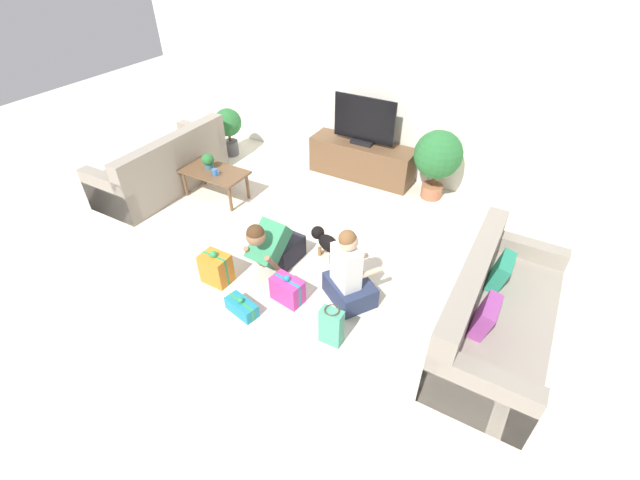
% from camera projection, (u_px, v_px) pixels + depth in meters
% --- Properties ---
extents(ground_plane, '(16.00, 16.00, 0.00)m').
position_uv_depth(ground_plane, '(279.00, 260.00, 5.10)').
color(ground_plane, beige).
extents(wall_back, '(8.40, 0.06, 2.60)m').
position_uv_depth(wall_back, '(377.00, 87.00, 6.12)').
color(wall_back, white).
rests_on(wall_back, ground_plane).
extents(sofa_left, '(0.86, 1.97, 0.86)m').
position_uv_depth(sofa_left, '(164.00, 169.00, 6.27)').
color(sofa_left, gray).
rests_on(sofa_left, ground_plane).
extents(sofa_right, '(0.86, 1.97, 0.86)m').
position_uv_depth(sofa_right, '(494.00, 317.00, 3.98)').
color(sofa_right, gray).
rests_on(sofa_right, ground_plane).
extents(coffee_table, '(0.95, 0.51, 0.42)m').
position_uv_depth(coffee_table, '(214.00, 174.00, 6.01)').
color(coffee_table, brown).
rests_on(coffee_table, ground_plane).
extents(tv_console, '(1.60, 0.46, 0.56)m').
position_uv_depth(tv_console, '(362.00, 160.00, 6.55)').
color(tv_console, brown).
rests_on(tv_console, ground_plane).
extents(tv, '(0.95, 0.20, 0.70)m').
position_uv_depth(tv, '(364.00, 123.00, 6.19)').
color(tv, black).
rests_on(tv, tv_console).
extents(potted_plant_corner_left, '(0.45, 0.45, 0.79)m').
position_uv_depth(potted_plant_corner_left, '(228.00, 126.00, 7.01)').
color(potted_plant_corner_left, '#4C4C51').
rests_on(potted_plant_corner_left, ground_plane).
extents(potted_plant_back_right, '(0.66, 0.66, 1.00)m').
position_uv_depth(potted_plant_back_right, '(438.00, 157.00, 5.84)').
color(potted_plant_back_right, '#A36042').
rests_on(potted_plant_back_right, ground_plane).
extents(person_kneeling, '(0.36, 0.80, 0.78)m').
position_uv_depth(person_kneeling, '(274.00, 246.00, 4.76)').
color(person_kneeling, '#23232D').
rests_on(person_kneeling, ground_plane).
extents(person_sitting, '(0.65, 0.63, 0.91)m').
position_uv_depth(person_sitting, '(349.00, 276.00, 4.40)').
color(person_sitting, '#283351').
rests_on(person_sitting, ground_plane).
extents(dog, '(0.52, 0.28, 0.34)m').
position_uv_depth(dog, '(326.00, 241.00, 5.04)').
color(dog, black).
rests_on(dog, ground_plane).
extents(gift_box_a, '(0.31, 0.24, 0.42)m').
position_uv_depth(gift_box_a, '(216.00, 268.00, 4.72)').
color(gift_box_a, orange).
rests_on(gift_box_a, ground_plane).
extents(gift_box_b, '(0.39, 0.24, 0.20)m').
position_uv_depth(gift_box_b, '(242.00, 307.00, 4.40)').
color(gift_box_b, teal).
rests_on(gift_box_b, ground_plane).
extents(gift_box_c, '(0.37, 0.25, 0.34)m').
position_uv_depth(gift_box_c, '(287.00, 290.00, 4.50)').
color(gift_box_c, '#CC3389').
rests_on(gift_box_c, ground_plane).
extents(gift_bag_a, '(0.22, 0.14, 0.43)m').
position_uv_depth(gift_bag_a, '(331.00, 326.00, 4.02)').
color(gift_bag_a, '#4CA384').
rests_on(gift_bag_a, ground_plane).
extents(mug, '(0.12, 0.08, 0.09)m').
position_uv_depth(mug, '(215.00, 172.00, 5.86)').
color(mug, '#386BAD').
rests_on(mug, coffee_table).
extents(tabletop_plant, '(0.17, 0.17, 0.22)m').
position_uv_depth(tabletop_plant, '(208.00, 160.00, 5.96)').
color(tabletop_plant, '#336B84').
rests_on(tabletop_plant, coffee_table).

